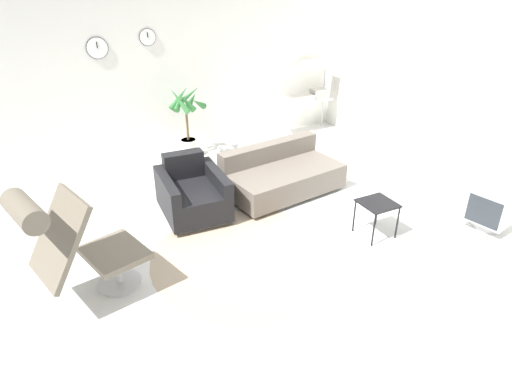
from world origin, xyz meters
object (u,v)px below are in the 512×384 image
object	(u,v)px
side_table	(377,206)
potted_plant	(187,121)
armchair_red	(192,195)
couch_low	(281,176)
lounge_chair	(69,237)
shelf_unit	(308,86)
crt_television	(493,208)

from	to	relation	value
side_table	potted_plant	distance (m)	3.46
armchair_red	potted_plant	bearing A→B (deg)	-105.12
couch_low	side_table	xyz separation A→B (m)	(0.42, -1.48, 0.14)
side_table	potted_plant	world-z (taller)	potted_plant
lounge_chair	armchair_red	bearing A→B (deg)	110.03
lounge_chair	shelf_unit	size ratio (longest dim) A/B	0.72
armchair_red	shelf_unit	xyz separation A→B (m)	(2.98, 1.99, 0.58)
armchair_red	couch_low	xyz separation A→B (m)	(1.31, 0.04, -0.03)
couch_low	armchair_red	bearing A→B (deg)	-6.05
crt_television	potted_plant	distance (m)	4.52
armchair_red	couch_low	world-z (taller)	armchair_red
armchair_red	crt_television	world-z (taller)	armchair_red
potted_plant	crt_television	bearing A→B (deg)	-56.86
potted_plant	shelf_unit	bearing A→B (deg)	4.06
side_table	crt_television	bearing A→B (deg)	-20.84
lounge_chair	armchair_red	size ratio (longest dim) A/B	1.27
couch_low	shelf_unit	world-z (taller)	shelf_unit
couch_low	shelf_unit	distance (m)	2.64
lounge_chair	shelf_unit	distance (m)	5.46
crt_television	shelf_unit	size ratio (longest dim) A/B	0.34
lounge_chair	crt_television	world-z (taller)	lounge_chair
lounge_chair	potted_plant	xyz separation A→B (m)	(2.13, 2.92, -0.13)
couch_low	potted_plant	distance (m)	1.96
shelf_unit	side_table	bearing A→B (deg)	-109.96
couch_low	crt_television	distance (m)	2.65
armchair_red	potted_plant	xyz separation A→B (m)	(0.60, 1.82, 0.33)
couch_low	lounge_chair	bearing A→B (deg)	14.10
shelf_unit	potted_plant	bearing A→B (deg)	-175.94
armchair_red	side_table	xyz separation A→B (m)	(1.73, -1.44, 0.11)
couch_low	crt_television	xyz separation A→B (m)	(1.76, -1.99, 0.04)
armchair_red	side_table	world-z (taller)	armchair_red
lounge_chair	armchair_red	distance (m)	1.93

